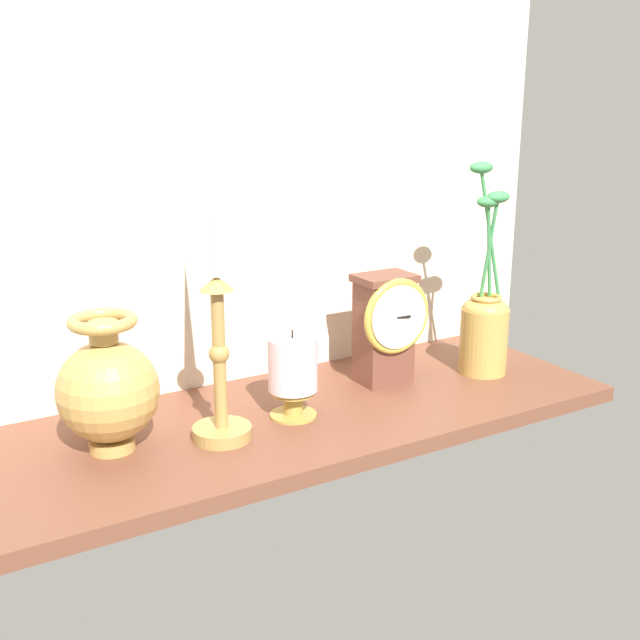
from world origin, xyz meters
The scene contains 7 objects.
ground_plane centered at (0.00, 0.00, -1.20)cm, with size 100.00×36.00×2.40cm, color brown.
back_wall centered at (0.00, 18.50, 32.50)cm, with size 120.00×2.00×65.00cm, color beige.
mantel_clock centered at (18.65, 3.49, 9.90)cm, with size 12.57×8.18×18.55cm.
candlestick_tall_left centered at (-14.11, -3.12, 13.94)cm, with size 8.39×8.39×41.79cm.
brass_vase_bulbous centered at (-28.50, 1.29, 8.92)cm, with size 13.80×13.80×19.12cm.
brass_vase_jar centered at (36.12, -1.08, 9.12)cm, with size 8.85×8.23×36.40cm.
pillar_candle_front centered at (-1.61, -1.27, 7.16)cm, with size 7.40×7.40×13.57cm.
Camera 1 is at (-54.58, -98.07, 47.16)cm, focal length 44.24 mm.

